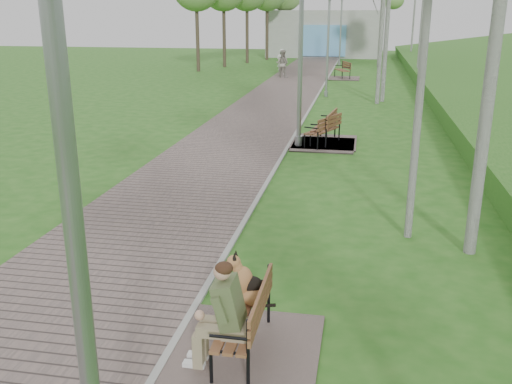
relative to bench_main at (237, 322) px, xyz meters
The scene contains 13 objects.
walkway 18.14m from the bench_main, 98.17° to the left, with size 3.50×67.00×0.04m, color #62544F.
kerb 17.97m from the bench_main, 92.64° to the left, with size 0.10×67.00×0.05m, color #999993.
building_north 47.51m from the bench_main, 92.81° to the left, with size 10.00×5.20×4.00m.
bench_main is the anchor object (origin of this frame).
bench_second 11.52m from the bench_main, 89.11° to the left, with size 1.90×2.11×1.16m.
bench_third 11.90m from the bench_main, 89.15° to the left, with size 2.02×2.25×1.24m.
bench_far 29.91m from the bench_main, 89.93° to the left, with size 2.03×2.26×1.25m.
lamp_post_near 3.59m from the bench_main, 99.04° to the right, with size 0.22×0.22×5.76m.
lamp_post_second 11.43m from the bench_main, 92.69° to the left, with size 0.23×0.23×5.85m.
lamp_post_third 22.07m from the bench_main, 91.07° to the left, with size 0.18×0.18×4.65m.
lamp_post_far 38.52m from the bench_main, 90.79° to the left, with size 0.19×0.19×4.89m.
pedestrian_near 31.53m from the bench_main, 97.15° to the left, with size 0.60×0.40×1.65m, color white.
pedestrian_far 29.95m from the bench_main, 97.01° to the left, with size 0.82×0.64×1.68m, color gray.
Camera 1 is at (2.16, -2.34, 4.01)m, focal length 40.00 mm.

